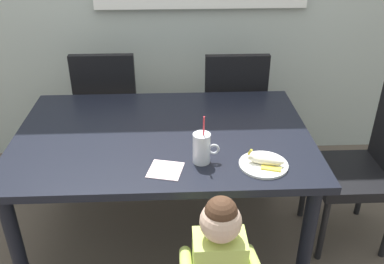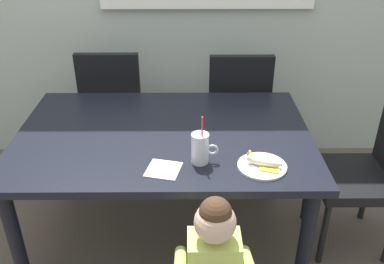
% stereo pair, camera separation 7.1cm
% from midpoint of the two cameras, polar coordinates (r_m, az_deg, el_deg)
% --- Properties ---
extents(ground_plane, '(24.00, 24.00, 0.00)m').
position_cam_midpoint_polar(ground_plane, '(2.70, -4.21, -14.02)').
color(ground_plane, brown).
extents(dining_table, '(1.57, 1.05, 0.74)m').
position_cam_midpoint_polar(dining_table, '(2.30, -4.79, -1.96)').
color(dining_table, black).
rests_on(dining_table, ground).
extents(dining_chair_left, '(0.44, 0.45, 0.96)m').
position_cam_midpoint_polar(dining_chair_left, '(3.08, -11.82, 3.49)').
color(dining_chair_left, black).
rests_on(dining_chair_left, ground).
extents(dining_chair_right, '(0.44, 0.45, 0.96)m').
position_cam_midpoint_polar(dining_chair_right, '(3.02, 4.85, 3.50)').
color(dining_chair_right, black).
rests_on(dining_chair_right, ground).
extents(dining_chair_far, '(0.44, 0.44, 0.96)m').
position_cam_midpoint_polar(dining_chair_far, '(2.57, 22.11, -3.67)').
color(dining_chair_far, black).
rests_on(dining_chair_far, ground).
extents(toddler_standing, '(0.33, 0.24, 0.84)m').
position_cam_midpoint_polar(toddler_standing, '(1.84, 2.54, -16.74)').
color(toddler_standing, '#3F4760').
rests_on(toddler_standing, ground).
extents(milk_cup, '(0.13, 0.08, 0.25)m').
position_cam_midpoint_polar(milk_cup, '(1.97, 0.31, -2.41)').
color(milk_cup, silver).
rests_on(milk_cup, dining_table).
extents(snack_plate, '(0.23, 0.23, 0.01)m').
position_cam_midpoint_polar(snack_plate, '(2.00, 8.65, -4.40)').
color(snack_plate, white).
rests_on(snack_plate, dining_table).
extents(peeled_banana, '(0.18, 0.13, 0.07)m').
position_cam_midpoint_polar(peeled_banana, '(1.98, 9.00, -3.86)').
color(peeled_banana, '#F4EAC6').
rests_on(peeled_banana, snack_plate).
extents(paper_napkin, '(0.18, 0.18, 0.00)m').
position_cam_midpoint_polar(paper_napkin, '(1.95, -4.65, -5.16)').
color(paper_napkin, silver).
rests_on(paper_napkin, dining_table).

